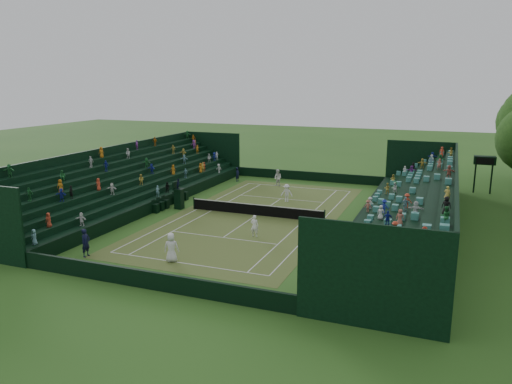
# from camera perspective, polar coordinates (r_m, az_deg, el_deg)

# --- Properties ---
(ground) EXTENTS (160.00, 160.00, 0.00)m
(ground) POSITION_cam_1_polar(r_m,az_deg,el_deg) (41.27, 0.00, -2.71)
(ground) COLOR #2D5E1D
(ground) RESTS_ON ground
(court_surface) EXTENTS (12.97, 26.77, 0.01)m
(court_surface) POSITION_cam_1_polar(r_m,az_deg,el_deg) (41.26, 0.00, -2.70)
(court_surface) COLOR #3B6F25
(court_surface) RESTS_ON ground
(perimeter_wall_north) EXTENTS (17.17, 0.20, 1.00)m
(perimeter_wall_north) POSITION_cam_1_polar(r_m,az_deg,el_deg) (55.87, 5.98, 1.82)
(perimeter_wall_north) COLOR black
(perimeter_wall_north) RESTS_ON ground
(perimeter_wall_south) EXTENTS (17.17, 0.20, 1.00)m
(perimeter_wall_south) POSITION_cam_1_polar(r_m,az_deg,el_deg) (27.72, -12.29, -9.78)
(perimeter_wall_south) COLOR black
(perimeter_wall_south) RESTS_ON ground
(perimeter_wall_east) EXTENTS (0.20, 31.77, 1.00)m
(perimeter_wall_east) POSITION_cam_1_polar(r_m,az_deg,el_deg) (38.95, 11.71, -3.16)
(perimeter_wall_east) COLOR black
(perimeter_wall_east) RESTS_ON ground
(perimeter_wall_west) EXTENTS (0.20, 31.77, 1.00)m
(perimeter_wall_west) POSITION_cam_1_polar(r_m,az_deg,el_deg) (44.85, -10.14, -1.00)
(perimeter_wall_west) COLOR black
(perimeter_wall_west) RESTS_ON ground
(north_grandstand) EXTENTS (6.60, 32.00, 4.90)m
(north_grandstand) POSITION_cam_1_polar(r_m,az_deg,el_deg) (38.25, 17.96, -2.18)
(north_grandstand) COLOR black
(north_grandstand) RESTS_ON ground
(south_grandstand) EXTENTS (6.60, 32.00, 4.90)m
(south_grandstand) POSITION_cam_1_polar(r_m,az_deg,el_deg) (46.91, -14.55, 0.70)
(south_grandstand) COLOR black
(south_grandstand) RESTS_ON ground
(tennis_net) EXTENTS (11.67, 0.10, 1.06)m
(tennis_net) POSITION_cam_1_polar(r_m,az_deg,el_deg) (41.13, 0.00, -2.00)
(tennis_net) COLOR black
(tennis_net) RESTS_ON ground
(scoreboard_tower) EXTENTS (2.00, 1.00, 3.70)m
(scoreboard_tower) POSITION_cam_1_polar(r_m,az_deg,el_deg) (53.69, 24.67, 3.16)
(scoreboard_tower) COLOR black
(scoreboard_tower) RESTS_ON ground
(umpire_chair) EXTENTS (0.84, 0.84, 2.65)m
(umpire_chair) POSITION_cam_1_polar(r_m,az_deg,el_deg) (43.72, -8.81, -0.45)
(umpire_chair) COLOR black
(umpire_chair) RESTS_ON ground
(courtside_chairs) EXTENTS (0.51, 5.48, 1.11)m
(courtside_chairs) POSITION_cam_1_polar(r_m,az_deg,el_deg) (44.92, -9.70, -1.06)
(courtside_chairs) COLOR black
(courtside_chairs) RESTS_ON ground
(player_near_west) EXTENTS (1.05, 0.88, 1.84)m
(player_near_west) POSITION_cam_1_polar(r_m,az_deg,el_deg) (31.18, -9.65, -6.28)
(player_near_west) COLOR white
(player_near_west) RESTS_ON ground
(player_near_east) EXTENTS (0.59, 0.40, 1.60)m
(player_near_east) POSITION_cam_1_polar(r_m,az_deg,el_deg) (35.59, -0.17, -3.89)
(player_near_east) COLOR white
(player_near_east) RESTS_ON ground
(player_far_west) EXTENTS (1.05, 0.94, 1.78)m
(player_far_west) POSITION_cam_1_polar(r_m,az_deg,el_deg) (52.56, 2.52, 1.63)
(player_far_west) COLOR white
(player_far_west) RESTS_ON ground
(player_far_east) EXTENTS (1.14, 0.76, 1.64)m
(player_far_east) POSITION_cam_1_polar(r_m,az_deg,el_deg) (45.84, 3.53, -0.11)
(player_far_east) COLOR white
(player_far_east) RESTS_ON ground
(line_judge_north) EXTENTS (0.44, 0.61, 1.57)m
(line_judge_north) POSITION_cam_1_polar(r_m,az_deg,el_deg) (55.07, -2.12, 2.03)
(line_judge_north) COLOR black
(line_judge_north) RESTS_ON ground
(line_judge_south) EXTENTS (0.46, 0.68, 1.82)m
(line_judge_south) POSITION_cam_1_polar(r_m,az_deg,el_deg) (33.40, -18.89, -5.52)
(line_judge_south) COLOR black
(line_judge_south) RESTS_ON ground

